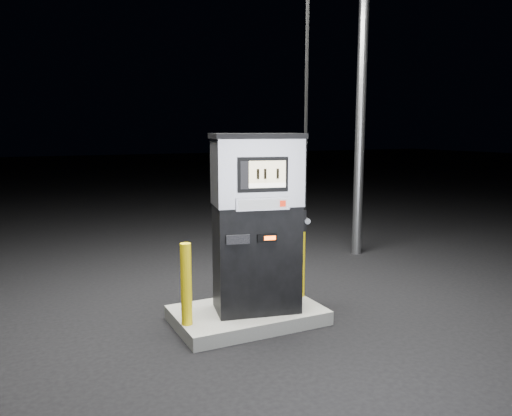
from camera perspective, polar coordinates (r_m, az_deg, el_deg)
name	(u,v)px	position (r m, az deg, el deg)	size (l,w,h in m)	color
ground	(247,321)	(5.67, -0.98, -12.84)	(80.00, 80.00, 0.00)	black
pump_island	(247,315)	(5.64, -0.98, -12.13)	(1.60, 1.00, 0.15)	slate
fuel_dispenser	(257,221)	(5.33, 0.11, -1.54)	(1.10, 0.75, 3.97)	black
bollard_left	(186,284)	(5.10, -7.98, -8.63)	(0.11, 0.11, 0.84)	yellow
bollard_right	(299,253)	(5.91, 4.97, -5.19)	(0.14, 0.14, 1.03)	yellow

